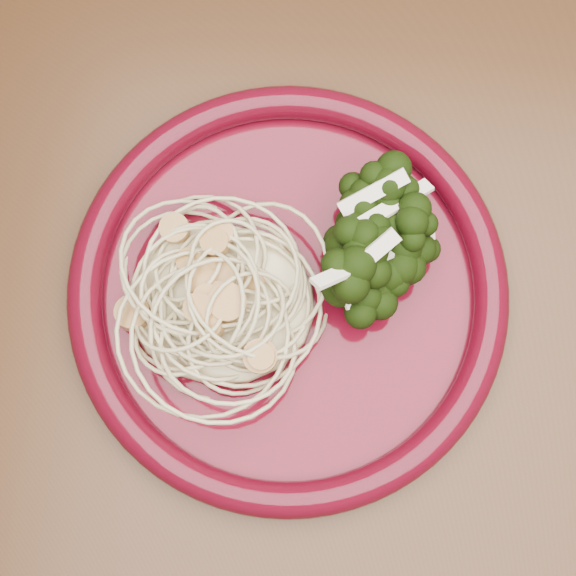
{
  "coord_description": "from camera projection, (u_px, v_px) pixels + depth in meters",
  "views": [
    {
      "loc": [
        0.03,
        -0.07,
        1.26
      ],
      "look_at": [
        0.02,
        0.04,
        0.77
      ],
      "focal_mm": 50.0,
      "sensor_mm": 36.0,
      "label": 1
    }
  ],
  "objects": [
    {
      "name": "spaghetti_pile",
      "position": [
        220.0,
        300.0,
        0.51
      ],
      "size": [
        0.15,
        0.14,
        0.03
      ],
      "primitive_type": "ellipsoid",
      "rotation": [
        0.0,
        0.0,
        0.29
      ],
      "color": "beige",
      "rests_on": "dinner_plate"
    },
    {
      "name": "dining_table",
      "position": [
        262.0,
        374.0,
        0.61
      ],
      "size": [
        1.2,
        0.8,
        0.75
      ],
      "color": "#472814",
      "rests_on": "ground"
    },
    {
      "name": "onion_garnish",
      "position": [
        378.0,
        256.0,
        0.47
      ],
      "size": [
        0.09,
        0.11,
        0.05
      ],
      "primitive_type": null,
      "rotation": [
        0.0,
        0.0,
        0.29
      ],
      "color": "white",
      "rests_on": "broccoli_pile"
    },
    {
      "name": "broccoli_pile",
      "position": [
        372.0,
        269.0,
        0.5
      ],
      "size": [
        0.13,
        0.16,
        0.05
      ],
      "primitive_type": "ellipsoid",
      "rotation": [
        0.0,
        0.0,
        0.29
      ],
      "color": "black",
      "rests_on": "dinner_plate"
    },
    {
      "name": "scallop_cluster",
      "position": [
        215.0,
        289.0,
        0.47
      ],
      "size": [
        0.14,
        0.14,
        0.04
      ],
      "primitive_type": null,
      "rotation": [
        0.0,
        0.0,
        0.29
      ],
      "color": "tan",
      "rests_on": "spaghetti_pile"
    },
    {
      "name": "dinner_plate",
      "position": [
        288.0,
        291.0,
        0.52
      ],
      "size": [
        0.35,
        0.35,
        0.02
      ],
      "rotation": [
        0.0,
        0.0,
        0.29
      ],
      "color": "#520715",
      "rests_on": "dining_table"
    }
  ]
}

